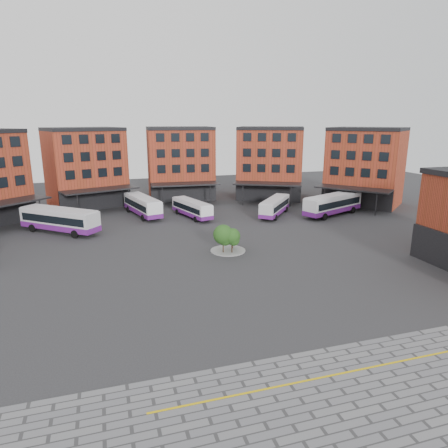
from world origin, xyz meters
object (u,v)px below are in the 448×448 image
object	(u,v)px
bus_e	(275,206)
bus_d	(192,208)
bus_f	(333,204)
bus_b	(60,220)
bus_c	(142,205)
tree_island	(228,237)

from	to	relation	value
bus_e	bus_d	bearing A→B (deg)	-151.69
bus_d	bus_f	world-z (taller)	bus_f
bus_b	bus_c	xyz separation A→B (m)	(12.59, 7.28, -0.14)
bus_c	bus_f	world-z (taller)	bus_f
bus_b	bus_f	distance (m)	43.98
bus_d	bus_b	bearing A→B (deg)	173.73
bus_b	bus_f	bearing A→B (deg)	-51.93
bus_b	bus_e	bearing A→B (deg)	-48.20
tree_island	bus_d	world-z (taller)	tree_island
bus_f	bus_c	bearing A→B (deg)	-128.82
tree_island	bus_c	xyz separation A→B (m)	(-8.12, 22.97, -0.14)
tree_island	bus_d	xyz separation A→B (m)	(-0.31, 19.28, -0.39)
tree_island	bus_d	bearing A→B (deg)	90.91
tree_island	bus_b	size ratio (longest dim) A/B	0.38
bus_f	tree_island	bearing A→B (deg)	-81.79
bus_b	bus_d	world-z (taller)	bus_b
tree_island	bus_b	bearing A→B (deg)	142.86
bus_c	bus_d	distance (m)	8.65
tree_island	bus_c	bearing A→B (deg)	109.48
bus_b	bus_e	distance (m)	34.29
bus_b	bus_d	bearing A→B (deg)	-39.44
tree_island	bus_c	distance (m)	24.37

